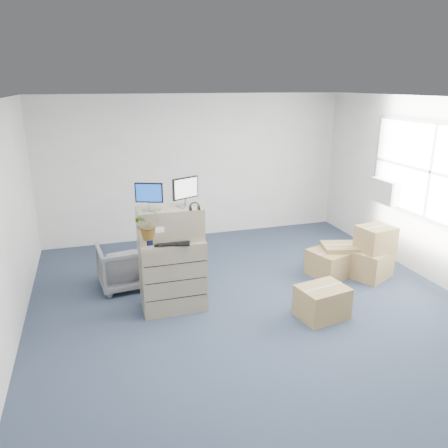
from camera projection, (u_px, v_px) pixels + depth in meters
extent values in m
plane|color=#273246|center=(260.00, 317.00, 5.83)|extent=(7.00, 7.00, 0.00)
cube|color=silver|center=(196.00, 167.00, 8.59)|extent=(6.00, 0.02, 2.80)
cube|color=gray|center=(433.00, 172.00, 6.60)|extent=(0.06, 2.72, 1.52)
cube|color=white|center=(431.00, 172.00, 6.59)|extent=(0.01, 2.60, 1.40)
cube|color=white|center=(386.00, 191.00, 7.54)|extent=(0.24, 0.60, 0.40)
cube|color=gray|center=(173.00, 274.00, 5.94)|extent=(0.86, 0.53, 1.00)
cube|color=gray|center=(170.00, 224.00, 5.77)|extent=(0.86, 0.43, 0.43)
cube|color=#99999E|center=(150.00, 209.00, 5.62)|extent=(0.23, 0.20, 0.01)
cylinder|color=#99999E|center=(150.00, 206.00, 5.60)|extent=(0.03, 0.03, 0.09)
cube|color=black|center=(149.00, 193.00, 5.55)|extent=(0.35, 0.15, 0.26)
cube|color=navy|center=(149.00, 193.00, 5.53)|extent=(0.31, 0.12, 0.22)
cube|color=#99999E|center=(186.00, 206.00, 5.77)|extent=(0.25, 0.22, 0.01)
cylinder|color=#99999E|center=(186.00, 202.00, 5.75)|extent=(0.03, 0.03, 0.09)
cube|color=black|center=(185.00, 188.00, 5.70)|extent=(0.37, 0.19, 0.28)
cube|color=silver|center=(186.00, 188.00, 5.69)|extent=(0.33, 0.16, 0.25)
torus|color=black|center=(195.00, 207.00, 5.61)|extent=(0.14, 0.02, 0.14)
cube|color=black|center=(172.00, 243.00, 5.64)|extent=(0.48, 0.29, 0.02)
ellipsoid|color=silver|center=(200.00, 238.00, 5.82)|extent=(0.10, 0.08, 0.03)
cylinder|color=#9C9EA4|center=(178.00, 228.00, 5.85)|extent=(0.08, 0.08, 0.27)
cube|color=silver|center=(165.00, 240.00, 5.76)|extent=(0.05, 0.04, 0.02)
cube|color=black|center=(165.00, 236.00, 5.75)|extent=(0.05, 0.03, 0.10)
cube|color=black|center=(196.00, 232.00, 6.01)|extent=(0.24, 0.21, 0.06)
cube|color=#3B71C8|center=(196.00, 227.00, 5.99)|extent=(0.24, 0.16, 0.08)
cylinder|color=#92A585|center=(149.00, 244.00, 5.62)|extent=(0.20, 0.20, 0.02)
cylinder|color=black|center=(149.00, 239.00, 5.60)|extent=(0.17, 0.17, 0.13)
imported|color=#1D5418|center=(148.00, 226.00, 5.54)|extent=(0.46, 0.49, 0.32)
imported|color=slate|center=(124.00, 264.00, 6.61)|extent=(0.78, 0.74, 0.74)
cube|color=olive|center=(322.00, 302.00, 5.78)|extent=(0.70, 0.58, 0.43)
cube|color=olive|center=(371.00, 264.00, 6.99)|extent=(0.78, 0.74, 0.45)
cube|color=olive|center=(331.00, 263.00, 7.06)|extent=(0.77, 0.74, 0.42)
cube|color=olive|center=(376.00, 239.00, 6.86)|extent=(0.58, 0.53, 0.40)
cube|color=olive|center=(344.00, 259.00, 7.11)|extent=(0.79, 0.61, 0.50)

